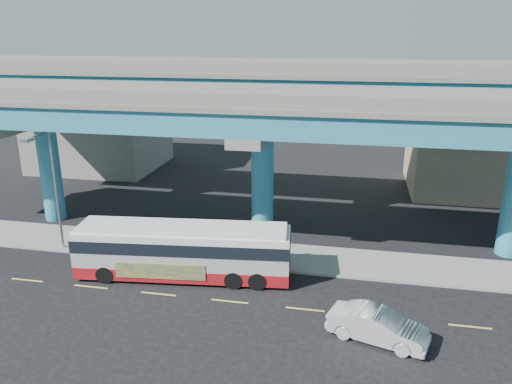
% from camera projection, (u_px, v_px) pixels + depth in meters
% --- Properties ---
extents(ground, '(120.00, 120.00, 0.00)m').
position_uv_depth(ground, '(231.00, 299.00, 26.65)').
color(ground, black).
rests_on(ground, ground).
extents(sidewalk, '(70.00, 4.00, 0.15)m').
position_uv_depth(sidewalk, '(252.00, 254.00, 31.75)').
color(sidewalk, gray).
rests_on(sidewalk, ground).
extents(lane_markings, '(58.00, 0.12, 0.01)m').
position_uv_depth(lane_markings, '(230.00, 301.00, 26.37)').
color(lane_markings, '#D8C64C').
rests_on(lane_markings, ground).
extents(viaduct, '(52.00, 12.40, 11.70)m').
position_uv_depth(viaduct, '(263.00, 104.00, 32.32)').
color(viaduct, teal).
rests_on(viaduct, ground).
extents(building_beige, '(14.00, 10.23, 7.00)m').
position_uv_depth(building_beige, '(494.00, 152.00, 43.63)').
color(building_beige, tan).
rests_on(building_beige, ground).
extents(building_concrete, '(12.00, 10.00, 9.00)m').
position_uv_depth(building_concrete, '(99.00, 124.00, 51.39)').
color(building_concrete, gray).
rests_on(building_concrete, ground).
extents(transit_bus, '(12.49, 3.96, 3.15)m').
position_uv_depth(transit_bus, '(183.00, 249.00, 28.54)').
color(transit_bus, maroon).
rests_on(transit_bus, ground).
extents(sedan, '(4.17, 5.47, 1.51)m').
position_uv_depth(sedan, '(378.00, 326.00, 22.85)').
color(sedan, '#B8B8BD').
rests_on(sedan, ground).
extents(parked_car, '(4.43, 5.36, 1.45)m').
position_uv_depth(parked_car, '(122.00, 231.00, 33.40)').
color(parked_car, '#2E2E33').
rests_on(parked_car, sidewalk).
extents(street_lamp, '(0.50, 2.55, 7.85)m').
position_uv_depth(street_lamp, '(49.00, 175.00, 30.55)').
color(street_lamp, gray).
rests_on(street_lamp, sidewalk).
extents(stop_sign, '(0.71, 0.23, 2.44)m').
position_uv_depth(stop_sign, '(267.00, 237.00, 29.74)').
color(stop_sign, gray).
rests_on(stop_sign, sidewalk).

